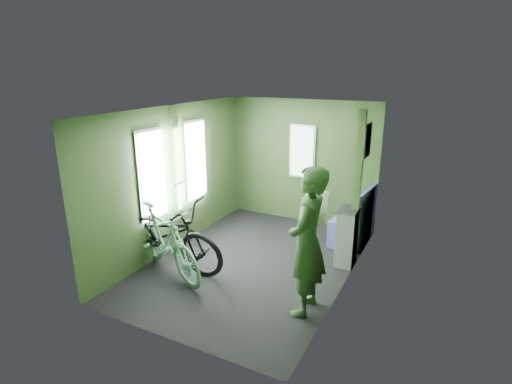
% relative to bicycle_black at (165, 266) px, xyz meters
% --- Properties ---
extents(room, '(4.00, 4.02, 2.31)m').
position_rel_bicycle_black_xyz_m(room, '(1.08, 0.75, 1.44)').
color(room, black).
rests_on(room, ground).
extents(bicycle_black, '(2.07, 0.89, 1.18)m').
position_rel_bicycle_black_xyz_m(bicycle_black, '(0.00, 0.00, 0.00)').
color(bicycle_black, black).
rests_on(bicycle_black, ground).
extents(bicycle_mint, '(1.85, 1.26, 1.10)m').
position_rel_bicycle_black_xyz_m(bicycle_mint, '(0.18, -0.15, 0.00)').
color(bicycle_mint, '#79C0A0').
rests_on(bicycle_mint, ground).
extents(passenger, '(0.47, 0.74, 1.81)m').
position_rel_bicycle_black_xyz_m(passenger, '(2.25, -0.09, 0.91)').
color(passenger, '#31502B').
rests_on(passenger, ground).
extents(waste_box, '(0.26, 0.37, 0.89)m').
position_rel_bicycle_black_xyz_m(waste_box, '(2.38, 1.31, 0.45)').
color(waste_box, gray).
rests_on(waste_box, ground).
extents(bench_seat, '(0.59, 0.95, 0.95)m').
position_rel_bicycle_black_xyz_m(bench_seat, '(2.27, 2.16, 0.28)').
color(bench_seat, navy).
rests_on(bench_seat, ground).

